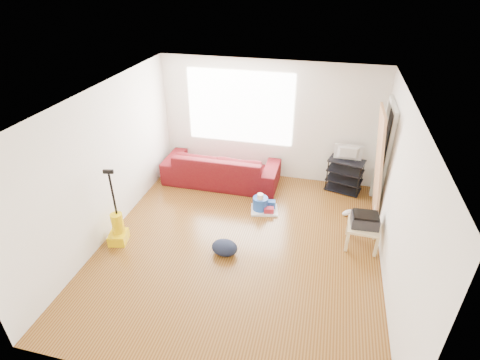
% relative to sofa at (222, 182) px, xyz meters
% --- Properties ---
extents(room, '(4.51, 5.01, 2.51)m').
position_rel_sofa_xyz_m(room, '(0.94, -1.80, 1.25)').
color(room, '#5B300E').
rests_on(room, ground).
extents(sofa, '(2.40, 0.94, 0.70)m').
position_rel_sofa_xyz_m(sofa, '(0.00, 0.00, 0.00)').
color(sofa, '#4C040D').
rests_on(sofa, ground).
extents(tv_stand, '(0.77, 0.56, 0.69)m').
position_rel_sofa_xyz_m(tv_stand, '(2.52, 0.27, 0.35)').
color(tv_stand, black).
rests_on(tv_stand, ground).
extents(tv, '(0.54, 0.07, 0.31)m').
position_rel_sofa_xyz_m(tv, '(2.52, 0.27, 0.85)').
color(tv, black).
rests_on(tv, tv_stand).
extents(side_table, '(0.52, 0.52, 0.40)m').
position_rel_sofa_xyz_m(side_table, '(2.82, -1.44, 0.34)').
color(side_table, tan).
rests_on(side_table, ground).
extents(printer, '(0.44, 0.34, 0.22)m').
position_rel_sofa_xyz_m(printer, '(2.82, -1.44, 0.51)').
color(printer, black).
rests_on(printer, side_table).
extents(bucket, '(0.37, 0.37, 0.28)m').
position_rel_sofa_xyz_m(bucket, '(1.01, -0.86, 0.00)').
color(bucket, blue).
rests_on(bucket, ground).
extents(toilet_paper, '(0.11, 0.11, 0.10)m').
position_rel_sofa_xyz_m(toilet_paper, '(1.01, -0.90, 0.19)').
color(toilet_paper, white).
rests_on(toilet_paper, bucket).
extents(cleaning_tray, '(0.57, 0.49, 0.18)m').
position_rel_sofa_xyz_m(cleaning_tray, '(1.10, -0.84, 0.05)').
color(cleaning_tray, silver).
rests_on(cleaning_tray, ground).
extents(backpack, '(0.46, 0.38, 0.23)m').
position_rel_sofa_xyz_m(backpack, '(0.68, -2.18, 0.00)').
color(backpack, black).
rests_on(backpack, ground).
extents(sneakers, '(0.46, 0.24, 0.10)m').
position_rel_sofa_xyz_m(sneakers, '(2.72, -0.64, 0.05)').
color(sneakers, white).
rests_on(sneakers, ground).
extents(vacuum, '(0.34, 0.37, 1.34)m').
position_rel_sofa_xyz_m(vacuum, '(-1.13, -2.30, 0.25)').
color(vacuum, '#E5BA04').
rests_on(vacuum, ground).
extents(door_panel, '(0.26, 0.82, 2.05)m').
position_rel_sofa_xyz_m(door_panel, '(3.00, -0.56, 0.00)').
color(door_panel, '#A8764C').
rests_on(door_panel, ground).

